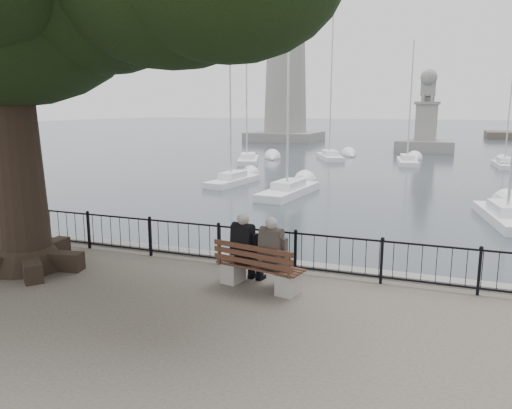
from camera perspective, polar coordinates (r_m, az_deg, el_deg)
The scene contains 14 objects.
harbor at distance 12.97m, azimuth 0.79°, elevation -8.74°, with size 260.00×260.00×1.20m.
railing at distance 12.20m, azimuth 0.00°, elevation -4.80°, with size 22.06×0.06×1.00m.
bench at distance 10.94m, azimuth 0.28°, elevation -7.77°, with size 2.05×0.98×1.04m.
person_left at distance 11.10m, azimuth -1.03°, elevation -5.34°, with size 0.57×0.88×1.65m.
person_right at distance 10.74m, azimuth 2.19°, elevation -5.92°, with size 0.57×0.88×1.65m.
lighthouse at distance 74.27m, azimuth 3.46°, elevation 17.01°, with size 9.76×9.76×29.95m.
lion_monument at distance 58.50m, azimuth 18.83°, elevation 7.91°, with size 6.10×6.10×8.97m.
sailboat_a at distance 32.21m, azimuth -2.67°, elevation 2.85°, with size 1.97×5.21×9.37m.
sailboat_b at distance 28.17m, azimuth 3.76°, elevation 1.76°, with size 2.18×5.99×12.30m.
sailboat_c at distance 24.09m, azimuth 26.68°, elevation -1.05°, with size 2.48×5.75×11.39m.
sailboat_e at distance 44.74m, azimuth -0.90°, elevation 5.24°, with size 3.47×6.17×12.37m.
sailboat_f at distance 45.63m, azimuth 16.91°, elevation 4.84°, with size 2.30×5.65×10.60m.
sailboat_g at distance 46.27m, azimuth 26.48°, elevation 4.20°, with size 1.71×4.90×8.69m.
sailboat_h at distance 48.16m, azimuth 8.45°, elevation 5.57°, with size 3.88×6.06×13.28m.
Camera 1 is at (4.16, -8.47, 3.90)m, focal length 35.00 mm.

